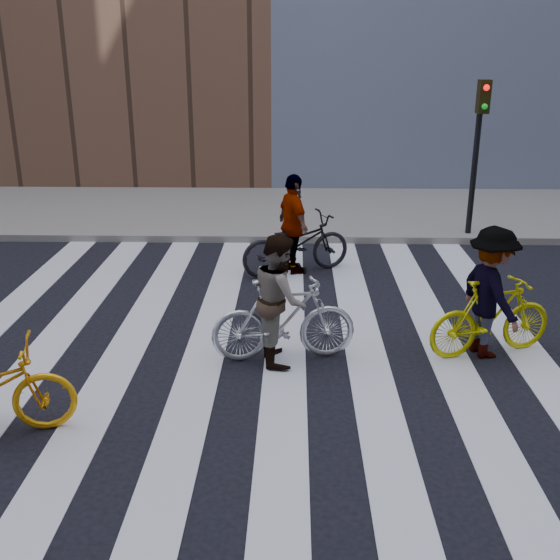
{
  "coord_description": "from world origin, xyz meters",
  "views": [
    {
      "loc": [
        0.67,
        -8.31,
        3.97
      ],
      "look_at": [
        0.47,
        0.3,
        0.87
      ],
      "focal_mm": 42.0,
      "sensor_mm": 36.0,
      "label": 1
    }
  ],
  "objects_px": {
    "bike_yellow_right": "(491,317)",
    "rider_mid": "(280,299)",
    "bike_silver_mid": "(284,320)",
    "bike_dark_rear": "(296,244)",
    "rider_rear": "(293,225)",
    "traffic_signal": "(479,133)",
    "rider_right": "(490,293)"
  },
  "relations": [
    {
      "from": "rider_mid",
      "to": "traffic_signal",
      "type": "bearing_deg",
      "value": -42.62
    },
    {
      "from": "bike_dark_rear",
      "to": "rider_right",
      "type": "xyz_separation_m",
      "value": [
        2.57,
        -3.32,
        0.34
      ]
    },
    {
      "from": "traffic_signal",
      "to": "bike_silver_mid",
      "type": "distance_m",
      "value": 7.13
    },
    {
      "from": "bike_dark_rear",
      "to": "rider_rear",
      "type": "bearing_deg",
      "value": 66.08
    },
    {
      "from": "rider_right",
      "to": "rider_mid",
      "type": "bearing_deg",
      "value": 77.86
    },
    {
      "from": "bike_yellow_right",
      "to": "rider_mid",
      "type": "relative_size",
      "value": 1.04
    },
    {
      "from": "traffic_signal",
      "to": "bike_yellow_right",
      "type": "bearing_deg",
      "value": -101.24
    },
    {
      "from": "bike_yellow_right",
      "to": "rider_rear",
      "type": "height_order",
      "value": "rider_rear"
    },
    {
      "from": "bike_dark_rear",
      "to": "rider_mid",
      "type": "distance_m",
      "value": 3.57
    },
    {
      "from": "rider_mid",
      "to": "bike_silver_mid",
      "type": "bearing_deg",
      "value": -98.26
    },
    {
      "from": "rider_rear",
      "to": "rider_right",
      "type": "bearing_deg",
      "value": -165.71
    },
    {
      "from": "traffic_signal",
      "to": "rider_mid",
      "type": "height_order",
      "value": "traffic_signal"
    },
    {
      "from": "traffic_signal",
      "to": "rider_right",
      "type": "distance_m",
      "value": 5.79
    },
    {
      "from": "bike_dark_rear",
      "to": "bike_silver_mid",
      "type": "bearing_deg",
      "value": 153.5
    },
    {
      "from": "bike_silver_mid",
      "to": "bike_dark_rear",
      "type": "relative_size",
      "value": 0.91
    },
    {
      "from": "bike_silver_mid",
      "to": "rider_rear",
      "type": "height_order",
      "value": "rider_rear"
    },
    {
      "from": "bike_yellow_right",
      "to": "rider_rear",
      "type": "xyz_separation_m",
      "value": [
        -2.67,
        3.32,
        0.37
      ]
    },
    {
      "from": "rider_rear",
      "to": "bike_silver_mid",
      "type": "bearing_deg",
      "value": 154.3
    },
    {
      "from": "bike_dark_rear",
      "to": "rider_right",
      "type": "relative_size",
      "value": 1.17
    },
    {
      "from": "bike_silver_mid",
      "to": "rider_mid",
      "type": "xyz_separation_m",
      "value": [
        -0.05,
        0.0,
        0.29
      ]
    },
    {
      "from": "traffic_signal",
      "to": "rider_rear",
      "type": "distance_m",
      "value": 4.56
    },
    {
      "from": "rider_mid",
      "to": "rider_right",
      "type": "relative_size",
      "value": 0.97
    },
    {
      "from": "traffic_signal",
      "to": "bike_dark_rear",
      "type": "bearing_deg",
      "value": -149.51
    },
    {
      "from": "bike_yellow_right",
      "to": "rider_rear",
      "type": "relative_size",
      "value": 0.98
    },
    {
      "from": "bike_silver_mid",
      "to": "bike_dark_rear",
      "type": "xyz_separation_m",
      "value": [
        0.16,
        3.55,
        -0.02
      ]
    },
    {
      "from": "traffic_signal",
      "to": "rider_mid",
      "type": "relative_size",
      "value": 1.92
    },
    {
      "from": "bike_yellow_right",
      "to": "rider_mid",
      "type": "xyz_separation_m",
      "value": [
        -2.83,
        -0.23,
        0.33
      ]
    },
    {
      "from": "bike_dark_rear",
      "to": "rider_rear",
      "type": "relative_size",
      "value": 1.14
    },
    {
      "from": "bike_yellow_right",
      "to": "bike_dark_rear",
      "type": "xyz_separation_m",
      "value": [
        -2.62,
        3.32,
        0.01
      ]
    },
    {
      "from": "rider_mid",
      "to": "rider_rear",
      "type": "relative_size",
      "value": 0.95
    },
    {
      "from": "bike_yellow_right",
      "to": "bike_dark_rear",
      "type": "relative_size",
      "value": 0.86
    },
    {
      "from": "rider_mid",
      "to": "bike_dark_rear",
      "type": "bearing_deg",
      "value": -11.65
    }
  ]
}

